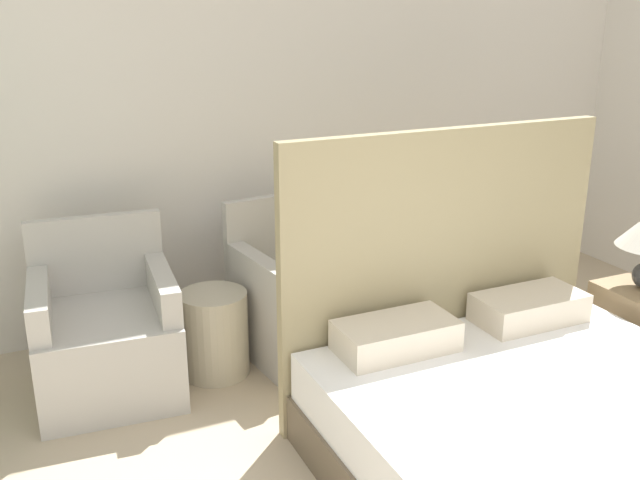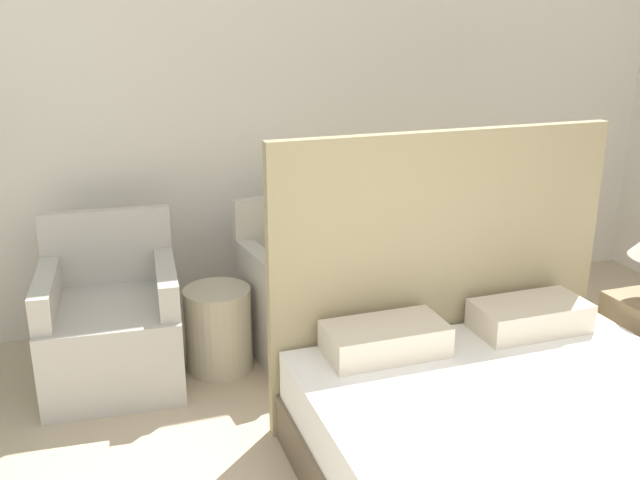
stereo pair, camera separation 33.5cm
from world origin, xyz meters
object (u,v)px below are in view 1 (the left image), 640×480
object	(u,v)px
armchair_near_window_left	(107,341)
armchair_near_window_right	(305,305)
bed	(563,444)
nightstand	(639,331)
side_table	(215,333)

from	to	relation	value
armchair_near_window_left	armchair_near_window_right	size ratio (longest dim) A/B	1.00
bed	armchair_near_window_left	bearing A→B (deg)	132.23
nightstand	bed	bearing A→B (deg)	-150.21
nightstand	side_table	world-z (taller)	nightstand
bed	side_table	size ratio (longest dim) A/B	4.27
armchair_near_window_right	nightstand	world-z (taller)	armchair_near_window_right
armchair_near_window_left	side_table	world-z (taller)	armchair_near_window_left
armchair_near_window_left	armchair_near_window_right	world-z (taller)	same
bed	nightstand	distance (m)	1.30
armchair_near_window_right	bed	bearing A→B (deg)	-83.82
nightstand	armchair_near_window_right	bearing A→B (deg)	146.29
armchair_near_window_left	armchair_near_window_right	xyz separation A→B (m)	(1.11, -0.00, 0.00)
bed	nightstand	xyz separation A→B (m)	(1.13, 0.65, -0.02)
nightstand	armchair_near_window_left	bearing A→B (deg)	158.91
armchair_near_window_right	side_table	bearing A→B (deg)	177.68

